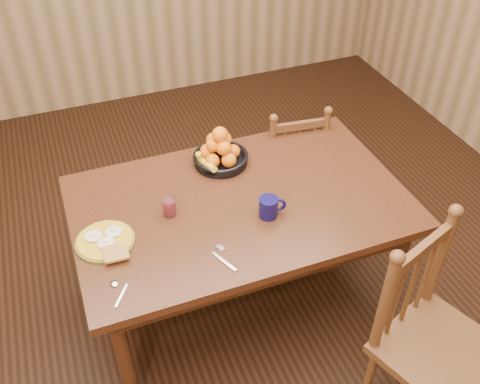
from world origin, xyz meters
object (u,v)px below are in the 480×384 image
object	(u,v)px
chair_far	(289,164)
chair_near	(432,341)
fruit_bowl	(220,152)
coffee_mug	(269,207)
breakfast_plate	(106,241)
dining_table	(240,213)

from	to	relation	value
chair_far	chair_near	world-z (taller)	chair_near
chair_near	fruit_bowl	size ratio (longest dim) A/B	3.53
chair_far	chair_near	xyz separation A→B (m)	(-0.01, -1.44, 0.08)
coffee_mug	fruit_bowl	bearing A→B (deg)	99.54
breakfast_plate	fruit_bowl	xyz separation A→B (m)	(0.67, 0.38, 0.05)
fruit_bowl	chair_far	bearing A→B (deg)	24.58
chair_near	breakfast_plate	bearing A→B (deg)	125.57
chair_far	chair_near	distance (m)	1.44
coffee_mug	breakfast_plate	bearing A→B (deg)	173.03
chair_near	coffee_mug	world-z (taller)	chair_near
chair_far	breakfast_plate	bearing A→B (deg)	33.90
dining_table	breakfast_plate	size ratio (longest dim) A/B	5.53
chair_near	coffee_mug	bearing A→B (deg)	101.63
chair_near	breakfast_plate	distance (m)	1.47
dining_table	chair_near	distance (m)	1.04
dining_table	coffee_mug	bearing A→B (deg)	-59.78
breakfast_plate	coffee_mug	size ratio (longest dim) A/B	2.17
dining_table	chair_far	distance (m)	0.82
chair_far	breakfast_plate	xyz separation A→B (m)	(-1.20, -0.62, 0.34)
coffee_mug	dining_table	bearing A→B (deg)	120.22
breakfast_plate	chair_near	bearing A→B (deg)	-34.49
breakfast_plate	coffee_mug	world-z (taller)	coffee_mug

